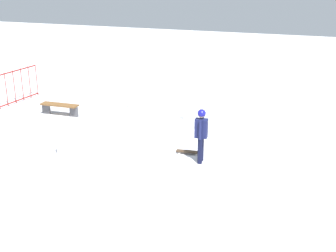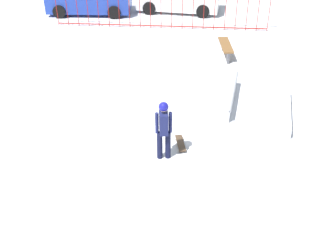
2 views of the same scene
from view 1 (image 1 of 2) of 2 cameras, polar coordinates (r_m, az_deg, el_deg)
name	(u,v)px [view 1 (image 1 of 2)]	position (r m, az deg, el deg)	size (l,w,h in m)	color
ground_plane	(109,150)	(14.54, -7.76, -3.15)	(60.00, 60.00, 0.00)	silver
skate_ramp	(131,132)	(15.14, -4.91, -0.81)	(5.85, 3.75, 0.74)	silver
skater	(201,132)	(13.20, 4.41, -0.76)	(0.44, 0.39, 1.73)	black
skateboard	(188,152)	(14.10, 2.70, -3.40)	(0.33, 0.82, 0.09)	#3F2D1E
park_bench	(60,107)	(18.29, -14.15, 2.47)	(0.45, 1.66, 0.48)	brown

